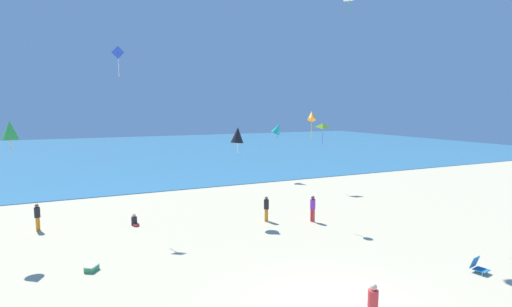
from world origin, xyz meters
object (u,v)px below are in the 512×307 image
person_3 (135,221)px  kite_teal (278,128)px  kite_green (10,130)px  kite_orange (312,115)px  person_0 (266,207)px  kite_lime (323,125)px  person_2 (313,207)px  kite_blue (118,54)px  cooler_box (92,268)px  kite_black (237,135)px  person_4 (373,305)px  person_1 (37,215)px  beach_chair_mid_beach (478,266)px

person_3 → kite_teal: 16.84m
kite_green → kite_orange: kite_orange is taller
kite_green → kite_orange: (14.36, -1.27, 0.53)m
person_0 → kite_lime: bearing=-87.6°
person_2 → kite_green: kite_green is taller
person_0 → kite_blue: size_ratio=0.88×
cooler_box → kite_black: size_ratio=0.43×
person_2 → person_3: (-9.19, 3.47, -0.62)m
person_4 → kite_blue: 17.39m
cooler_box → kite_teal: 22.00m
person_4 → kite_orange: bearing=-95.3°
person_0 → kite_black: kite_black is taller
person_2 → kite_teal: 13.72m
person_1 → person_4: bearing=147.3°
beach_chair_mid_beach → kite_black: bearing=-163.4°
person_4 → kite_black: bearing=-75.7°
person_1 → kite_black: size_ratio=0.95×
beach_chair_mid_beach → person_0: bearing=-167.3°
person_2 → person_3: size_ratio=2.28×
person_1 → kite_lime: size_ratio=0.81×
kite_black → beach_chair_mid_beach: bearing=-61.7°
person_0 → kite_blue: kite_blue is taller
kite_lime → cooler_box: bearing=-151.8°
person_4 → beach_chair_mid_beach: bearing=-148.6°
cooler_box → kite_green: size_ratio=0.53×
kite_blue → kite_orange: bearing=-23.5°
cooler_box → kite_teal: bearing=42.3°
kite_blue → person_3: bearing=-64.0°
person_3 → kite_lime: kite_lime is taller
person_1 → person_2: 14.62m
kite_blue → kite_green: bearing=-149.0°
person_0 → kite_lime: 10.59m
beach_chair_mid_beach → kite_orange: 10.59m
person_3 → kite_teal: size_ratio=0.43×
kite_orange → kite_black: 4.24m
person_2 → person_4: bearing=51.3°
person_3 → kite_black: size_ratio=0.43×
kite_blue → kite_lime: (15.03, 2.74, -4.20)m
person_3 → kite_green: bearing=-87.1°
kite_blue → kite_black: size_ratio=1.08×
person_4 → kite_blue: (-5.10, 14.36, 8.38)m
person_1 → kite_orange: bearing=-173.1°
person_2 → person_3: bearing=-35.1°
person_4 → person_1: bearing=-39.0°
person_0 → kite_lime: kite_lime is taller
beach_chair_mid_beach → kite_orange: size_ratio=0.40×
kite_lime → kite_orange: 8.84m
cooler_box → person_0: 9.82m
person_4 → kite_blue: bearing=-52.1°
beach_chair_mid_beach → kite_lime: bearing=156.2°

